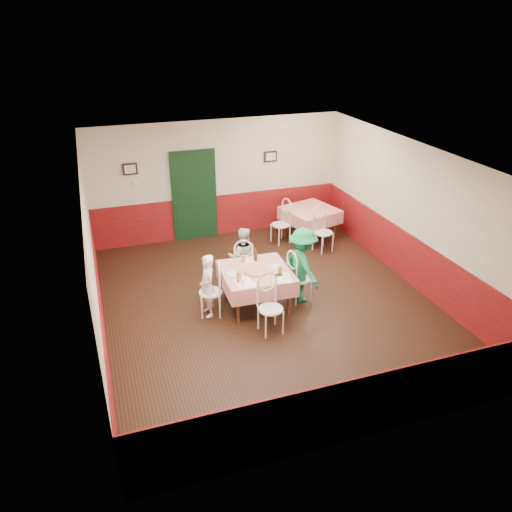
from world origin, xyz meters
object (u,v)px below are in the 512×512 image
object	(u,v)px
second_table	(310,224)
chair_second_b	(323,233)
glass_c	(243,259)
chair_near	(271,309)
chair_second_a	(281,225)
diner_far	(243,257)
main_table	(256,289)
glass_a	(239,276)
diner_right	(302,265)
chair_left	(211,292)
chair_right	(299,279)
glass_b	(280,270)
chair_far	(243,265)
pizza	(256,272)
diner_left	(208,286)
beer_bottle	(255,255)

from	to	relation	value
second_table	chair_second_b	world-z (taller)	chair_second_b
chair_second_b	glass_c	bearing A→B (deg)	-164.20
glass_c	chair_near	bearing A→B (deg)	-85.83
chair_second_a	second_table	bearing A→B (deg)	74.79
chair_second_b	diner_far	bearing A→B (deg)	-172.68
main_table	chair_second_b	bearing A→B (deg)	39.08
glass_a	diner_right	bearing A→B (deg)	8.58
chair_second_a	chair_left	bearing A→B (deg)	-57.83
chair_right	chair_left	bearing A→B (deg)	79.61
second_table	glass_b	distance (m)	3.41
main_table	chair_far	size ratio (longest dim) A/B	1.36
pizza	diner_right	bearing A→B (deg)	2.20
chair_near	diner_left	size ratio (longest dim) A/B	0.76
glass_c	diner_far	distance (m)	0.56
chair_right	beer_bottle	bearing A→B (deg)	52.55
second_table	diner_left	size ratio (longest dim) A/B	0.95
main_table	diner_far	distance (m)	0.93
chair_left	glass_a	size ratio (longest dim) A/B	5.90
main_table	diner_far	world-z (taller)	diner_far
chair_near	diner_right	size ratio (longest dim) A/B	0.62
pizza	diner_far	xyz separation A→B (m)	(0.05, 0.96, -0.16)
glass_a	beer_bottle	distance (m)	0.79
second_table	beer_bottle	distance (m)	3.09
second_table	chair_right	xyz separation A→B (m)	(-1.39, -2.59, 0.08)
glass_b	main_table	bearing A→B (deg)	146.17
chair_near	glass_a	world-z (taller)	glass_a
chair_right	diner_far	size ratio (longest dim) A/B	0.74
diner_left	diner_far	size ratio (longest dim) A/B	0.97
chair_left	beer_bottle	distance (m)	1.11
chair_left	glass_c	xyz separation A→B (m)	(0.73, 0.37, 0.38)
glass_c	diner_right	distance (m)	1.11
chair_second_a	glass_a	bearing A→B (deg)	-49.23
glass_a	second_table	bearing A→B (deg)	46.66
second_table	glass_c	xyz separation A→B (m)	(-2.35, -2.17, 0.45)
diner_left	chair_left	bearing A→B (deg)	85.00
glass_b	beer_bottle	distance (m)	0.67
chair_far	glass_b	size ratio (longest dim) A/B	6.46
chair_second_b	diner_left	bearing A→B (deg)	-165.53
second_table	chair_far	size ratio (longest dim) A/B	1.24
chair_second_a	pizza	distance (m)	3.05
glass_c	diner_left	size ratio (longest dim) A/B	0.11
chair_left	diner_right	xyz separation A→B (m)	(1.75, -0.05, 0.28)
diner_far	diner_left	bearing A→B (deg)	57.30
chair_second_b	glass_a	world-z (taller)	glass_a
glass_a	diner_far	world-z (taller)	diner_far
second_table	chair_right	size ratio (longest dim) A/B	1.24
glass_c	beer_bottle	world-z (taller)	beer_bottle
glass_c	beer_bottle	size ratio (longest dim) A/B	0.56
chair_left	chair_second_a	size ratio (longest dim) A/B	1.00
glass_a	glass_b	size ratio (longest dim) A/B	1.10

